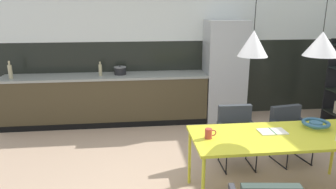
{
  "coord_description": "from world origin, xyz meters",
  "views": [
    {
      "loc": [
        -0.97,
        -2.98,
        2.1
      ],
      "look_at": [
        -0.51,
        0.97,
        0.99
      ],
      "focal_mm": 33.76,
      "sensor_mm": 36.0,
      "label": 1
    }
  ],
  "objects_px": {
    "armchair_facing_counter": "(237,129)",
    "armchair_far_side": "(290,127)",
    "refrigerator_column": "(224,71)",
    "bottle_oil_tall": "(100,70)",
    "open_book": "(272,131)",
    "pendant_lamp_over_table_far": "(322,44)",
    "bottle_wine_green": "(10,71)",
    "dining_table": "(279,139)",
    "fruit_bowl": "(316,123)",
    "pendant_lamp_over_table_near": "(253,43)",
    "cooking_pot": "(120,71)",
    "mug_white_ceramic": "(209,133)"
  },
  "relations": [
    {
      "from": "cooking_pot",
      "to": "pendant_lamp_over_table_far",
      "type": "xyz_separation_m",
      "value": [
        2.19,
        -2.63,
        0.75
      ]
    },
    {
      "from": "dining_table",
      "to": "armchair_far_side",
      "type": "bearing_deg",
      "value": 55.28
    },
    {
      "from": "open_book",
      "to": "mug_white_ceramic",
      "type": "bearing_deg",
      "value": -173.37
    },
    {
      "from": "armchair_facing_counter",
      "to": "cooking_pot",
      "type": "height_order",
      "value": "cooking_pot"
    },
    {
      "from": "armchair_far_side",
      "to": "pendant_lamp_over_table_near",
      "type": "bearing_deg",
      "value": 32.17
    },
    {
      "from": "open_book",
      "to": "bottle_oil_tall",
      "type": "bearing_deg",
      "value": 129.99
    },
    {
      "from": "mug_white_ceramic",
      "to": "armchair_facing_counter",
      "type": "bearing_deg",
      "value": 53.18
    },
    {
      "from": "refrigerator_column",
      "to": "fruit_bowl",
      "type": "bearing_deg",
      "value": -81.4
    },
    {
      "from": "open_book",
      "to": "bottle_oil_tall",
      "type": "xyz_separation_m",
      "value": [
        -2.11,
        2.51,
        0.26
      ]
    },
    {
      "from": "fruit_bowl",
      "to": "mug_white_ceramic",
      "type": "bearing_deg",
      "value": -172.63
    },
    {
      "from": "refrigerator_column",
      "to": "fruit_bowl",
      "type": "xyz_separation_m",
      "value": [
        0.37,
        -2.46,
        -0.14
      ]
    },
    {
      "from": "armchair_far_side",
      "to": "bottle_oil_tall",
      "type": "bearing_deg",
      "value": -42.66
    },
    {
      "from": "cooking_pot",
      "to": "pendant_lamp_over_table_near",
      "type": "relative_size",
      "value": 0.17
    },
    {
      "from": "mug_white_ceramic",
      "to": "bottle_wine_green",
      "type": "xyz_separation_m",
      "value": [
        -2.86,
        2.53,
        0.24
      ]
    },
    {
      "from": "refrigerator_column",
      "to": "bottle_oil_tall",
      "type": "height_order",
      "value": "refrigerator_column"
    },
    {
      "from": "open_book",
      "to": "cooking_pot",
      "type": "xyz_separation_m",
      "value": [
        -1.76,
        2.58,
        0.23
      ]
    },
    {
      "from": "dining_table",
      "to": "fruit_bowl",
      "type": "bearing_deg",
      "value": 18.36
    },
    {
      "from": "open_book",
      "to": "dining_table",
      "type": "bearing_deg",
      "value": -65.78
    },
    {
      "from": "dining_table",
      "to": "armchair_far_side",
      "type": "distance_m",
      "value": 1.03
    },
    {
      "from": "bottle_oil_tall",
      "to": "pendant_lamp_over_table_near",
      "type": "distance_m",
      "value": 3.25
    },
    {
      "from": "cooking_pot",
      "to": "pendant_lamp_over_table_far",
      "type": "height_order",
      "value": "pendant_lamp_over_table_far"
    },
    {
      "from": "bottle_oil_tall",
      "to": "refrigerator_column",
      "type": "bearing_deg",
      "value": 0.93
    },
    {
      "from": "cooking_pot",
      "to": "bottle_wine_green",
      "type": "height_order",
      "value": "bottle_wine_green"
    },
    {
      "from": "refrigerator_column",
      "to": "armchair_far_side",
      "type": "bearing_deg",
      "value": -76.71
    },
    {
      "from": "fruit_bowl",
      "to": "cooking_pot",
      "type": "distance_m",
      "value": 3.42
    },
    {
      "from": "pendant_lamp_over_table_near",
      "to": "mug_white_ceramic",
      "type": "bearing_deg",
      "value": 175.34
    },
    {
      "from": "pendant_lamp_over_table_near",
      "to": "fruit_bowl",
      "type": "bearing_deg",
      "value": 12.6
    },
    {
      "from": "fruit_bowl",
      "to": "cooking_pot",
      "type": "xyz_separation_m",
      "value": [
        -2.32,
        2.5,
        0.19
      ]
    },
    {
      "from": "open_book",
      "to": "pendant_lamp_over_table_far",
      "type": "bearing_deg",
      "value": -5.67
    },
    {
      "from": "cooking_pot",
      "to": "pendant_lamp_over_table_near",
      "type": "distance_m",
      "value": 3.15
    },
    {
      "from": "bottle_oil_tall",
      "to": "bottle_wine_green",
      "type": "bearing_deg",
      "value": -177.56
    },
    {
      "from": "refrigerator_column",
      "to": "armchair_far_side",
      "type": "distance_m",
      "value": 1.91
    },
    {
      "from": "open_book",
      "to": "cooking_pot",
      "type": "distance_m",
      "value": 3.13
    },
    {
      "from": "armchair_facing_counter",
      "to": "bottle_oil_tall",
      "type": "xyz_separation_m",
      "value": [
        -1.94,
        1.82,
        0.5
      ]
    },
    {
      "from": "dining_table",
      "to": "armchair_far_side",
      "type": "xyz_separation_m",
      "value": [
        0.58,
        0.83,
        -0.21
      ]
    },
    {
      "from": "armchair_far_side",
      "to": "pendant_lamp_over_table_near",
      "type": "xyz_separation_m",
      "value": [
        -0.96,
        -0.86,
        1.26
      ]
    },
    {
      "from": "refrigerator_column",
      "to": "armchair_facing_counter",
      "type": "distance_m",
      "value": 1.93
    },
    {
      "from": "refrigerator_column",
      "to": "armchair_far_side",
      "type": "xyz_separation_m",
      "value": [
        0.43,
        -1.81,
        -0.45
      ]
    },
    {
      "from": "dining_table",
      "to": "pendant_lamp_over_table_near",
      "type": "bearing_deg",
      "value": -175.56
    },
    {
      "from": "armchair_far_side",
      "to": "refrigerator_column",
      "type": "bearing_deg",
      "value": -86.34
    },
    {
      "from": "dining_table",
      "to": "bottle_oil_tall",
      "type": "height_order",
      "value": "bottle_oil_tall"
    },
    {
      "from": "armchair_far_side",
      "to": "open_book",
      "type": "relative_size",
      "value": 2.52
    },
    {
      "from": "mug_white_ceramic",
      "to": "bottle_oil_tall",
      "type": "xyz_separation_m",
      "value": [
        -1.35,
        2.6,
        0.22
      ]
    },
    {
      "from": "cooking_pot",
      "to": "bottle_wine_green",
      "type": "relative_size",
      "value": 0.72
    },
    {
      "from": "pendant_lamp_over_table_far",
      "to": "armchair_far_side",
      "type": "bearing_deg",
      "value": 76.43
    },
    {
      "from": "armchair_far_side",
      "to": "bottle_oil_tall",
      "type": "relative_size",
      "value": 2.98
    },
    {
      "from": "armchair_far_side",
      "to": "armchair_facing_counter",
      "type": "distance_m",
      "value": 0.79
    },
    {
      "from": "armchair_facing_counter",
      "to": "armchair_far_side",
      "type": "bearing_deg",
      "value": -175.62
    },
    {
      "from": "refrigerator_column",
      "to": "fruit_bowl",
      "type": "distance_m",
      "value": 2.5
    },
    {
      "from": "dining_table",
      "to": "armchair_facing_counter",
      "type": "height_order",
      "value": "armchair_facing_counter"
    }
  ]
}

